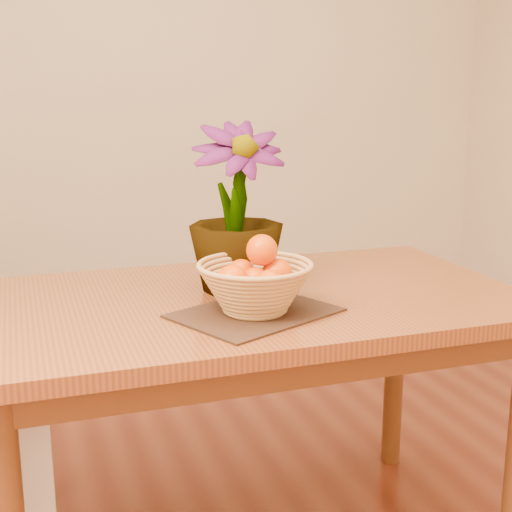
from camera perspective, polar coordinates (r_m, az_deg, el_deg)
name	(u,v)px	position (r m, az deg, el deg)	size (l,w,h in m)	color
wall_back	(126,73)	(3.68, -10.33, 14.21)	(4.00, 0.02, 2.70)	beige
table	(251,328)	(1.87, -0.38, -5.74)	(1.40, 0.80, 0.75)	brown
placemat	(255,313)	(1.70, -0.08, -4.57)	(0.36, 0.27, 0.01)	#3B2015
wicker_basket	(255,289)	(1.68, -0.08, -2.68)	(0.28, 0.28, 0.11)	tan
orange_pile	(256,273)	(1.67, 0.03, -1.34)	(0.20, 0.19, 0.14)	#F04403
potted_plant	(236,208)	(1.85, -1.59, 3.85)	(0.25, 0.25, 0.44)	#184012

